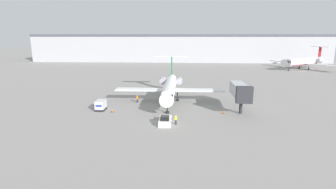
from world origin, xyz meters
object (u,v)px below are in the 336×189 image
Objects in this scene: airplane_main at (170,87)px; jet_bridge at (240,91)px; traffic_cone_right at (224,112)px; traffic_cone_left at (112,111)px; pushback_tug at (165,121)px; worker_near_tug at (176,119)px; worker_by_wing at (137,99)px; airplane_parked_far_left at (304,62)px; luggage_cart at (101,105)px.

airplane_main is 2.65× the size of jet_bridge.
traffic_cone_left is at bearing -179.48° from traffic_cone_right.
pushback_tug is 2.44× the size of worker_near_tug.
airplane_main is 17.44m from pushback_tug.
worker_near_tug is at bearing -144.39° from jet_bridge.
worker_by_wing is at bearing 65.17° from traffic_cone_left.
jet_bridge is (15.33, -7.74, 0.83)m from airplane_main.
jet_bridge is (23.13, -6.04, 3.49)m from worker_by_wing.
worker_by_wing is 2.62× the size of traffic_cone_left.
airplane_parked_far_left is 88.03m from jet_bridge.
traffic_cone_right is 91.74m from airplane_parked_far_left.
traffic_cone_left is at bearing -139.21° from airplane_main.
worker_near_tug reaches higher than traffic_cone_right.
pushback_tug reaches higher than worker_by_wing.
pushback_tug is at bearing -31.21° from traffic_cone_left.
airplane_parked_far_left is at bearing 58.64° from jet_bridge.
traffic_cone_right is at bearing 32.05° from pushback_tug.
airplane_parked_far_left reaches higher than traffic_cone_left.
traffic_cone_right is (23.47, 0.21, 0.06)m from traffic_cone_left.
pushback_tug is at bearing -89.72° from airplane_main.
traffic_cone_left is at bearing -114.83° from worker_by_wing.
airplane_parked_far_left reaches higher than worker_by_wing.
pushback_tug is at bearing -63.03° from worker_by_wing.
airplane_main is at bearing 153.19° from jet_bridge.
luggage_cart is at bearing 177.82° from traffic_cone_right.
airplane_parked_far_left is at bearing 47.79° from airplane_main.
worker_by_wing is 2.23× the size of traffic_cone_right.
worker_by_wing is 9.24m from traffic_cone_left.
pushback_tug is 13.82m from traffic_cone_right.
worker_by_wing is at bearing -134.93° from airplane_parked_far_left.
worker_by_wing is at bearing -167.68° from airplane_main.
luggage_cart is at bearing -177.87° from jet_bridge.
jet_bridge is (13.30, 9.52, 3.48)m from worker_near_tug.
traffic_cone_right is at bearing -2.18° from luggage_cart.
worker_by_wing is at bearing 122.26° from worker_near_tug.
pushback_tug is 2.47× the size of worker_by_wing.
airplane_main reaches higher than luggage_cart.
airplane_main is 14.58× the size of worker_near_tug.
worker_by_wing is 0.18× the size of jet_bridge.
pushback_tug is 0.44× the size of jet_bridge.
jet_bridge is at bearing -26.81° from airplane_main.
airplane_main is at bearing 31.36° from luggage_cart.
luggage_cart is at bearing -134.77° from airplane_parked_far_left.
airplane_main is at bearing 12.32° from worker_by_wing.
worker_near_tug is 0.18× the size of jet_bridge.
airplane_parked_far_left is at bearing 45.07° from worker_by_wing.
luggage_cart is (-14.62, 8.34, 0.44)m from pushback_tug.
pushback_tug is 17.38m from worker_by_wing.
airplane_main reaches higher than jet_bridge.
luggage_cart is 26.36m from traffic_cone_right.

